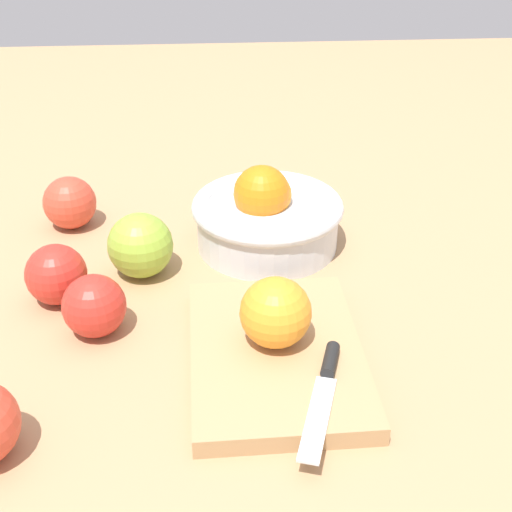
# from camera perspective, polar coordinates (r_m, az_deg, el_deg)

# --- Properties ---
(ground_plane) EXTENTS (2.40, 2.40, 0.00)m
(ground_plane) POSITION_cam_1_polar(r_m,az_deg,el_deg) (0.85, -4.54, -3.16)
(ground_plane) COLOR tan
(bowl) EXTENTS (0.20, 0.20, 0.11)m
(bowl) POSITION_cam_1_polar(r_m,az_deg,el_deg) (0.93, 0.90, 3.35)
(bowl) COLOR silver
(bowl) RESTS_ON ground_plane
(cutting_board) EXTENTS (0.26, 0.18, 0.02)m
(cutting_board) POSITION_cam_1_polar(r_m,az_deg,el_deg) (0.74, 1.67, -8.10)
(cutting_board) COLOR tan
(cutting_board) RESTS_ON ground_plane
(orange_on_board) EXTENTS (0.08, 0.08, 0.08)m
(orange_on_board) POSITION_cam_1_polar(r_m,az_deg,el_deg) (0.71, 1.62, -4.67)
(orange_on_board) COLOR orange
(orange_on_board) RESTS_ON cutting_board
(knife) EXTENTS (0.15, 0.06, 0.01)m
(knife) POSITION_cam_1_polar(r_m,az_deg,el_deg) (0.68, 5.72, -10.40)
(knife) COLOR silver
(knife) RESTS_ON cutting_board
(apple_front_right) EXTENTS (0.07, 0.07, 0.07)m
(apple_front_right) POSITION_cam_1_polar(r_m,az_deg,el_deg) (0.78, -13.18, -4.02)
(apple_front_right) COLOR red
(apple_front_right) RESTS_ON ground_plane
(apple_front_center) EXTENTS (0.07, 0.07, 0.07)m
(apple_front_center) POSITION_cam_1_polar(r_m,az_deg,el_deg) (0.85, -16.10, -1.38)
(apple_front_center) COLOR red
(apple_front_center) RESTS_ON ground_plane
(apple_front_left) EXTENTS (0.07, 0.07, 0.07)m
(apple_front_left) POSITION_cam_1_polar(r_m,az_deg,el_deg) (1.01, -15.08, 4.26)
(apple_front_left) COLOR #D6422D
(apple_front_left) RESTS_ON ground_plane
(apple_front_left_2) EXTENTS (0.08, 0.08, 0.08)m
(apple_front_left_2) POSITION_cam_1_polar(r_m,az_deg,el_deg) (0.87, -9.50, 0.86)
(apple_front_left_2) COLOR #8EB738
(apple_front_left_2) RESTS_ON ground_plane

